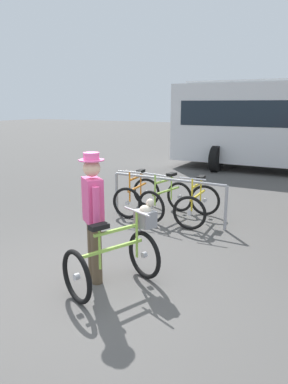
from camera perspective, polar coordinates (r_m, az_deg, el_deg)
The scene contains 7 objects.
ground_plane at distance 4.94m, azimuth -10.04°, elevation -14.42°, with size 80.00×80.00×0.00m, color #514F4C.
bike_rack_rail at distance 7.30m, azimuth 3.62°, elevation 0.40°, with size 2.51×0.13×0.88m.
racked_bike_orange at distance 7.90m, azimuth -1.04°, elevation -0.57°, with size 0.76×1.16×0.97m.
racked_bike_lime at distance 7.57m, azimuth 3.49°, elevation -1.23°, with size 0.84×1.20×0.97m.
racked_bike_yellow at distance 7.29m, azimuth 8.41°, elevation -1.93°, with size 0.72×1.14×0.97m.
featured_bicycle at distance 4.69m, azimuth -3.72°, elevation -9.24°, with size 1.02×1.26×1.09m.
person_with_featured_bike at distance 4.73m, azimuth -8.00°, elevation -3.22°, with size 0.44×0.38×1.72m.
Camera 1 is at (2.79, -3.36, 2.31)m, focal length 33.99 mm.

